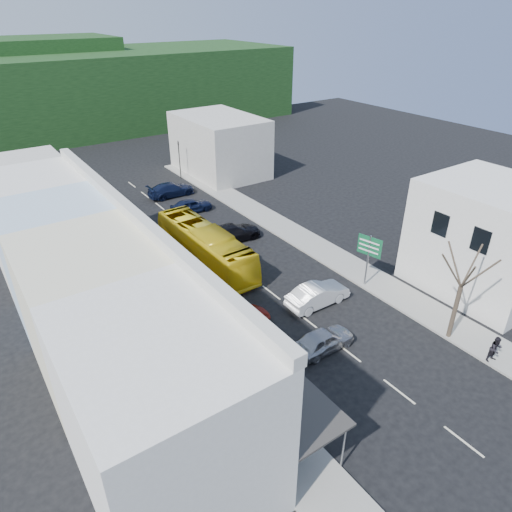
# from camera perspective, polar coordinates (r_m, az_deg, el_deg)

# --- Properties ---
(ground) EXTENTS (120.00, 120.00, 0.00)m
(ground) POSITION_cam_1_polar(r_m,az_deg,el_deg) (31.50, 6.26, -7.89)
(ground) COLOR black
(ground) RESTS_ON ground
(sidewalk_left) EXTENTS (3.00, 52.00, 0.15)m
(sidewalk_left) POSITION_cam_1_polar(r_m,az_deg,el_deg) (35.56, -13.77, -3.74)
(sidewalk_left) COLOR gray
(sidewalk_left) RESTS_ON ground
(sidewalk_right) EXTENTS (3.00, 52.00, 0.15)m
(sidewalk_right) POSITION_cam_1_polar(r_m,az_deg,el_deg) (42.12, 5.33, 2.45)
(sidewalk_right) COLOR gray
(sidewalk_right) RESTS_ON ground
(shopfront_row) EXTENTS (8.25, 30.00, 8.00)m
(shopfront_row) POSITION_cam_1_polar(r_m,az_deg,el_deg) (28.30, -20.17, -4.59)
(shopfront_row) COLOR silver
(shopfront_row) RESTS_ON ground
(right_building) EXTENTS (8.00, 9.00, 8.00)m
(right_building) POSITION_cam_1_polar(r_m,az_deg,el_deg) (36.94, 27.05, 2.00)
(right_building) COLOR silver
(right_building) RESTS_ON ground
(distant_block_left) EXTENTS (8.00, 10.00, 6.00)m
(distant_block_left) POSITION_cam_1_polar(r_m,az_deg,el_deg) (48.60, -26.84, 6.85)
(distant_block_left) COLOR #B7B2A8
(distant_block_left) RESTS_ON ground
(distant_block_right) EXTENTS (8.00, 12.00, 7.00)m
(distant_block_right) POSITION_cam_1_polar(r_m,az_deg,el_deg) (58.21, -4.61, 13.67)
(distant_block_right) COLOR #B7B2A8
(distant_block_right) RESTS_ON ground
(hillside) EXTENTS (80.00, 26.00, 14.00)m
(hillside) POSITION_cam_1_polar(r_m,az_deg,el_deg) (86.06, -25.15, 18.41)
(hillside) COLOR black
(hillside) RESTS_ON ground
(bus) EXTENTS (2.77, 11.66, 3.10)m
(bus) POSITION_cam_1_polar(r_m,az_deg,el_deg) (37.15, -6.38, 1.12)
(bus) COLOR yellow
(bus) RESTS_ON ground
(car_silver) EXTENTS (4.40, 1.81, 1.40)m
(car_silver) POSITION_cam_1_polar(r_m,az_deg,el_deg) (28.77, 8.36, -10.40)
(car_silver) COLOR #A4A4A9
(car_silver) RESTS_ON ground
(car_white) EXTENTS (4.41, 1.81, 1.40)m
(car_white) POSITION_cam_1_polar(r_m,az_deg,el_deg) (32.68, 7.71, -4.96)
(car_white) COLOR silver
(car_white) RESTS_ON ground
(car_red) EXTENTS (4.64, 2.00, 1.40)m
(car_red) POSITION_cam_1_polar(r_m,az_deg,el_deg) (30.24, -2.17, -7.83)
(car_red) COLOR maroon
(car_red) RESTS_ON ground
(car_black_near) EXTENTS (4.58, 2.04, 1.40)m
(car_black_near) POSITION_cam_1_polar(r_m,az_deg,el_deg) (41.14, -2.98, 2.84)
(car_black_near) COLOR black
(car_black_near) RESTS_ON ground
(car_navy_mid) EXTENTS (4.45, 1.94, 1.40)m
(car_navy_mid) POSITION_cam_1_polar(r_m,az_deg,el_deg) (47.38, -8.09, 6.24)
(car_navy_mid) COLOR black
(car_navy_mid) RESTS_ON ground
(car_navy_far) EXTENTS (4.52, 1.89, 1.40)m
(car_navy_far) POSITION_cam_1_polar(r_m,az_deg,el_deg) (51.97, -10.55, 8.12)
(car_navy_far) COLOR black
(car_navy_far) RESTS_ON ground
(pedestrian_left) EXTENTS (0.56, 0.69, 1.70)m
(pedestrian_left) POSITION_cam_1_polar(r_m,az_deg,el_deg) (29.82, -6.89, -7.93)
(pedestrian_left) COLOR black
(pedestrian_left) RESTS_ON sidewalk_left
(pedestrian_right) EXTENTS (0.78, 0.59, 1.70)m
(pedestrian_right) POSITION_cam_1_polar(r_m,az_deg,el_deg) (30.83, 27.78, -10.27)
(pedestrian_right) COLOR black
(pedestrian_right) RESTS_ON sidewalk_right
(direction_sign) EXTENTS (1.10, 2.01, 4.25)m
(direction_sign) POSITION_cam_1_polar(r_m,az_deg,el_deg) (34.69, 13.76, -0.67)
(direction_sign) COLOR #105A32
(direction_sign) RESTS_ON ground
(street_tree) EXTENTS (3.08, 3.08, 7.72)m
(street_tree) POSITION_cam_1_polar(r_m,az_deg,el_deg) (30.18, 24.23, -3.56)
(street_tree) COLOR #362B21
(street_tree) RESTS_ON ground
(traffic_signal) EXTENTS (1.10, 1.25, 4.65)m
(traffic_signal) POSITION_cam_1_polar(r_m,az_deg,el_deg) (56.83, -9.54, 11.75)
(traffic_signal) COLOR black
(traffic_signal) RESTS_ON ground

